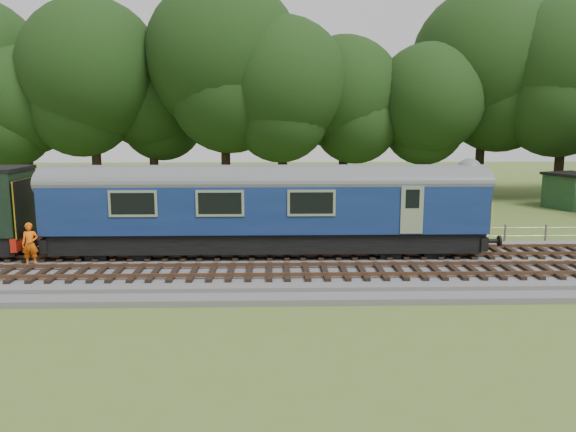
{
  "coord_description": "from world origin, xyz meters",
  "views": [
    {
      "loc": [
        -1.21,
        -21.85,
        5.96
      ],
      "look_at": [
        -0.61,
        1.4,
        2.0
      ],
      "focal_mm": 35.0,
      "sensor_mm": 36.0,
      "label": 1
    }
  ],
  "objects": [
    {
      "name": "ground",
      "position": [
        0.0,
        0.0,
        0.0
      ],
      "size": [
        120.0,
        120.0,
        0.0
      ],
      "primitive_type": "plane",
      "color": "#566B27",
      "rests_on": "ground"
    },
    {
      "name": "ballast",
      "position": [
        0.0,
        0.0,
        0.17
      ],
      "size": [
        70.0,
        7.0,
        0.35
      ],
      "primitive_type": "cube",
      "color": "#4C4C4F",
      "rests_on": "ground"
    },
    {
      "name": "track_north",
      "position": [
        0.0,
        1.4,
        0.42
      ],
      "size": [
        67.2,
        2.4,
        0.21
      ],
      "color": "black",
      "rests_on": "ballast"
    },
    {
      "name": "track_south",
      "position": [
        0.0,
        -1.6,
        0.42
      ],
      "size": [
        67.2,
        2.4,
        0.21
      ],
      "color": "black",
      "rests_on": "ballast"
    },
    {
      "name": "fence",
      "position": [
        0.0,
        4.5,
        0.0
      ],
      "size": [
        64.0,
        0.12,
        1.0
      ],
      "primitive_type": null,
      "color": "#6B6054",
      "rests_on": "ground"
    },
    {
      "name": "tree_line",
      "position": [
        0.0,
        22.0,
        0.0
      ],
      "size": [
        70.0,
        8.0,
        18.0
      ],
      "primitive_type": null,
      "color": "black",
      "rests_on": "ground"
    },
    {
      "name": "dmu_railcar",
      "position": [
        -1.51,
        1.4,
        2.61
      ],
      "size": [
        18.05,
        2.86,
        3.88
      ],
      "color": "black",
      "rests_on": "ground"
    },
    {
      "name": "worker",
      "position": [
        -10.75,
        -0.17,
        1.2
      ],
      "size": [
        0.67,
        0.49,
        1.69
      ],
      "primitive_type": "imported",
      "rotation": [
        0.0,
        0.0,
        0.15
      ],
      "color": "#FF610D",
      "rests_on": "ballast"
    },
    {
      "name": "shed",
      "position": [
        19.26,
        15.78,
        1.25
      ],
      "size": [
        3.88,
        3.88,
        2.46
      ],
      "rotation": [
        0.0,
        0.0,
        0.37
      ],
      "color": "#1A3A1E",
      "rests_on": "ground"
    }
  ]
}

